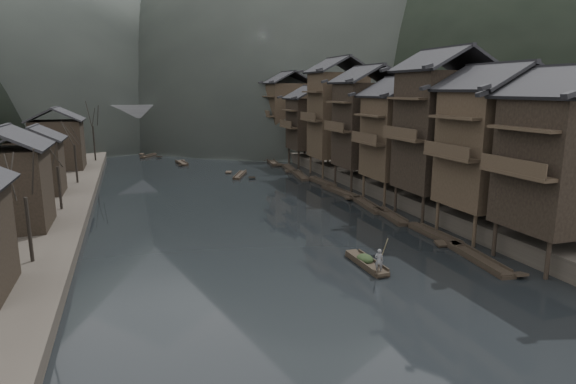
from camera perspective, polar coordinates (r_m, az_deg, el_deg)
name	(u,v)px	position (r m, az deg, el deg)	size (l,w,h in m)	color
water	(288,252)	(36.76, -0.02, -7.07)	(300.00, 300.00, 0.00)	black
right_bank	(406,154)	(86.93, 13.80, 4.35)	(40.00, 200.00, 1.80)	#2D2823
stilt_houses	(374,113)	(59.54, 10.11, 9.16)	(9.00, 67.60, 16.72)	black
left_houses	(28,155)	(54.34, -28.40, 3.86)	(8.10, 53.20, 8.73)	black
bare_trees	(66,147)	(53.21, -24.87, 4.87)	(3.90, 63.64, 7.79)	black
moored_sampans	(339,192)	(57.00, 6.07, 0.00)	(2.92, 56.13, 0.47)	black
midriver_boats	(188,164)	(80.02, -11.79, 3.30)	(14.73, 30.92, 0.45)	black
stone_bridge	(182,123)	(105.77, -12.46, 8.02)	(40.00, 6.00, 9.00)	#4C4C4F
hero_sampan	(366,263)	(34.32, 9.27, -8.29)	(1.12, 5.09, 0.44)	black
cargo_heap	(365,254)	(34.32, 9.12, -7.28)	(1.12, 1.47, 0.67)	black
boatman	(379,257)	(32.49, 10.75, -7.59)	(0.59, 0.38, 1.61)	#575759
bamboo_pole	(383,220)	(31.84, 11.24, -3.29)	(0.06, 0.06, 4.55)	#8C7A51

